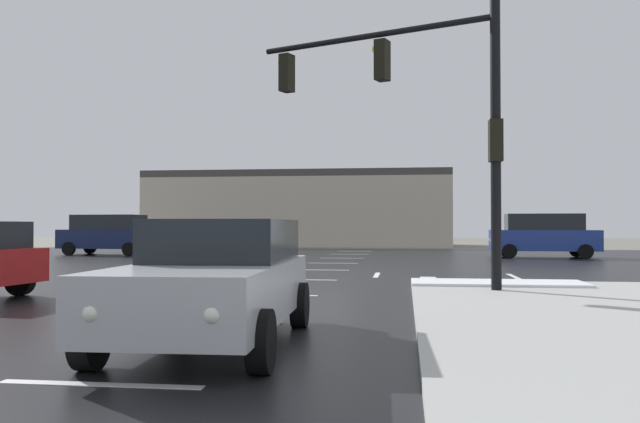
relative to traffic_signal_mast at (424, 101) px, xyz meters
name	(u,v)px	position (x,y,z in m)	size (l,w,h in m)	color
ground_plane	(311,275)	(-3.28, 4.83, -4.35)	(120.00, 120.00, 0.00)	slate
road_asphalt	(311,275)	(-3.28, 4.83, -4.34)	(44.00, 44.00, 0.02)	black
snow_strip_curbside	(497,283)	(1.72, 0.83, -4.18)	(4.00, 1.60, 0.06)	white
lane_markings	(346,278)	(-2.07, 3.45, -4.33)	(36.15, 36.15, 0.01)	silver
traffic_signal_mast	(424,101)	(0.00, 0.00, 0.00)	(5.63, 2.46, 6.28)	black
strip_building_background	(301,209)	(-8.26, 34.05, -1.63)	(22.07, 8.00, 5.44)	#BCB29E
suv_navy	(109,234)	(-15.38, 16.79, -3.26)	(4.95, 2.46, 2.03)	#141E47
sedan_silver	(217,277)	(-2.83, -6.86, -3.50)	(2.14, 4.58, 1.58)	#B7BABF
suv_blue	(544,235)	(5.93, 16.50, -3.26)	(4.91, 2.34, 2.03)	navy
sedan_green	(233,238)	(-9.33, 18.38, -3.50)	(2.23, 4.62, 1.58)	#195933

